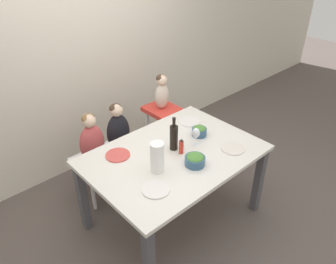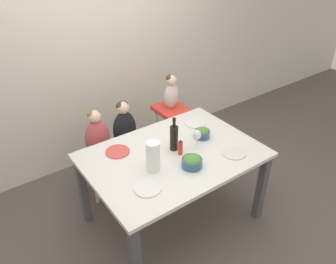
{
  "view_description": "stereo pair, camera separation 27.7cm",
  "coord_description": "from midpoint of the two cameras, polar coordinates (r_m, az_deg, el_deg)",
  "views": [
    {
      "loc": [
        -1.59,
        -1.66,
        2.41
      ],
      "look_at": [
        0.0,
        0.08,
        0.95
      ],
      "focal_mm": 35.0,
      "sensor_mm": 36.0,
      "label": 1
    },
    {
      "loc": [
        -1.38,
        -1.83,
        2.41
      ],
      "look_at": [
        0.0,
        0.08,
        0.95
      ],
      "focal_mm": 35.0,
      "sensor_mm": 36.0,
      "label": 2
    }
  ],
  "objects": [
    {
      "name": "ground_plane",
      "position": [
        3.33,
        -1.52,
        -14.62
      ],
      "size": [
        14.0,
        14.0,
        0.0
      ],
      "primitive_type": "plane",
      "color": "#564C47"
    },
    {
      "name": "wall_back",
      "position": [
        3.64,
        -16.92,
        13.52
      ],
      "size": [
        10.0,
        0.06,
        2.7
      ],
      "color": "beige",
      "rests_on": "ground_plane"
    },
    {
      "name": "dining_table",
      "position": [
        2.88,
        -1.7,
        -5.39
      ],
      "size": [
        1.49,
        1.05,
        0.77
      ],
      "color": "silver",
      "rests_on": "ground_plane"
    },
    {
      "name": "chair_far_left",
      "position": [
        3.42,
        -14.8,
        -5.85
      ],
      "size": [
        0.38,
        0.44,
        0.45
      ],
      "color": "silver",
      "rests_on": "ground_plane"
    },
    {
      "name": "chair_far_center",
      "position": [
        3.53,
        -10.54,
        -3.9
      ],
      "size": [
        0.38,
        0.44,
        0.45
      ],
      "color": "silver",
      "rests_on": "ground_plane"
    },
    {
      "name": "chair_right_highchair",
      "position": [
        3.72,
        -3.16,
        2.0
      ],
      "size": [
        0.32,
        0.37,
        0.73
      ],
      "color": "silver",
      "rests_on": "ground_plane"
    },
    {
      "name": "person_child_left",
      "position": [
        3.24,
        -15.57,
        -1.35
      ],
      "size": [
        0.25,
        0.16,
        0.52
      ],
      "color": "#C64C4C",
      "rests_on": "chair_far_left"
    },
    {
      "name": "person_child_center",
      "position": [
        3.36,
        -11.07,
        0.55
      ],
      "size": [
        0.25,
        0.16,
        0.52
      ],
      "color": "black",
      "rests_on": "chair_far_center"
    },
    {
      "name": "person_baby_right",
      "position": [
        3.55,
        -3.34,
        7.08
      ],
      "size": [
        0.18,
        0.12,
        0.39
      ],
      "color": "beige",
      "rests_on": "chair_right_highchair"
    },
    {
      "name": "wine_bottle",
      "position": [
        2.81,
        -1.8,
        -0.94
      ],
      "size": [
        0.07,
        0.07,
        0.31
      ],
      "color": "black",
      "rests_on": "dining_table"
    },
    {
      "name": "paper_towel_roll",
      "position": [
        2.56,
        -4.99,
        -4.51
      ],
      "size": [
        0.11,
        0.11,
        0.26
      ],
      "color": "white",
      "rests_on": "dining_table"
    },
    {
      "name": "wine_glass_near",
      "position": [
        2.86,
        2.15,
        -0.32
      ],
      "size": [
        0.07,
        0.07,
        0.17
      ],
      "color": "white",
      "rests_on": "dining_table"
    },
    {
      "name": "salad_bowl_large",
      "position": [
        2.67,
        1.76,
        -4.94
      ],
      "size": [
        0.17,
        0.17,
        0.1
      ],
      "color": "#335675",
      "rests_on": "dining_table"
    },
    {
      "name": "salad_bowl_small",
      "position": [
        3.04,
        2.89,
        0.14
      ],
      "size": [
        0.14,
        0.14,
        0.1
      ],
      "color": "#335675",
      "rests_on": "dining_table"
    },
    {
      "name": "dinner_plate_front_left",
      "position": [
        2.46,
        -5.42,
        -10.04
      ],
      "size": [
        0.21,
        0.21,
        0.01
      ],
      "color": "silver",
      "rests_on": "dining_table"
    },
    {
      "name": "dinner_plate_back_left",
      "position": [
        2.85,
        -11.52,
        -4.05
      ],
      "size": [
        0.21,
        0.21,
        0.01
      ],
      "color": "#D14C47",
      "rests_on": "dining_table"
    },
    {
      "name": "dinner_plate_back_right",
      "position": [
        3.27,
        1.32,
        1.76
      ],
      "size": [
        0.21,
        0.21,
        0.01
      ],
      "color": "silver",
      "rests_on": "dining_table"
    },
    {
      "name": "dinner_plate_front_right",
      "position": [
        2.9,
        8.56,
        -2.91
      ],
      "size": [
        0.21,
        0.21,
        0.01
      ],
      "color": "silver",
      "rests_on": "dining_table"
    },
    {
      "name": "condiment_bottle_hot_sauce",
      "position": [
        2.78,
        -0.53,
        -2.63
      ],
      "size": [
        0.04,
        0.04,
        0.14
      ],
      "color": "red",
      "rests_on": "dining_table"
    }
  ]
}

